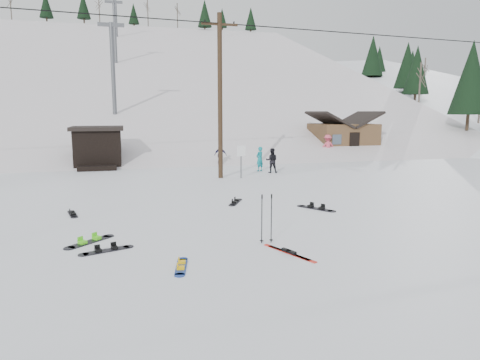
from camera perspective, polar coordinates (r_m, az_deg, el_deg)
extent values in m
plane|color=white|center=(10.75, 2.98, -11.25)|extent=(200.00, 200.00, 0.00)
cube|color=silver|center=(66.55, -11.79, -4.76)|extent=(60.00, 85.24, 65.97)
cube|color=white|center=(73.88, 19.37, -2.92)|extent=(45.66, 93.98, 54.59)
cylinder|color=#3A2819|center=(24.15, -2.68, 10.91)|extent=(0.26, 0.26, 9.00)
cube|color=#3A2819|center=(24.58, -2.75, 20.04)|extent=(2.00, 0.12, 0.12)
cylinder|color=black|center=(24.60, -2.75, 20.31)|extent=(0.08, 0.08, 0.12)
cylinder|color=#595B60|center=(24.17, 0.14, 2.37)|extent=(0.07, 0.07, 1.80)
cube|color=white|center=(24.06, 0.17, 3.90)|extent=(0.50, 0.04, 0.60)
cube|color=black|center=(30.75, -18.37, 4.01)|extent=(3.00, 3.00, 2.50)
cube|color=black|center=(30.67, -18.50, 6.56)|extent=(3.40, 3.40, 0.25)
cube|color=black|center=(29.07, -18.47, 1.55)|extent=(2.40, 1.20, 0.30)
cylinder|color=#595B60|center=(39.75, -16.57, 13.82)|extent=(0.36, 0.36, 8.00)
cube|color=#595B60|center=(40.27, -16.83, 19.20)|extent=(2.20, 0.30, 0.30)
cylinder|color=#595B60|center=(60.43, -16.33, 18.30)|extent=(0.36, 0.36, 8.00)
cube|color=#595B60|center=(61.17, -16.50, 21.81)|extent=(2.20, 0.30, 0.30)
cylinder|color=#595B60|center=(81.29, -16.21, 20.49)|extent=(0.36, 0.36, 8.00)
cube|color=brown|center=(38.23, 13.51, 5.28)|extent=(5.00, 4.00, 2.70)
cube|color=black|center=(37.54, 11.78, 7.88)|extent=(2.69, 4.40, 1.43)
cube|color=black|center=(38.82, 15.38, 7.78)|extent=(2.69, 4.40, 1.43)
cube|color=black|center=(36.49, 15.00, 4.66)|extent=(0.90, 0.06, 1.90)
cube|color=#17379B|center=(10.69, -7.84, -11.38)|extent=(0.46, 1.12, 0.02)
cylinder|color=#17379B|center=(11.20, -7.64, -10.41)|extent=(0.25, 0.25, 0.02)
cylinder|color=#17379B|center=(10.18, -8.05, -12.45)|extent=(0.25, 0.25, 0.02)
cube|color=yellow|center=(10.86, -7.77, -10.79)|extent=(0.20, 0.17, 0.07)
cube|color=yellow|center=(10.49, -7.92, -11.52)|extent=(0.20, 0.17, 0.07)
cube|color=red|center=(11.57, 6.86, -9.74)|extent=(0.79, 1.61, 0.02)
cube|color=black|center=(11.55, 6.87, -9.52)|extent=(0.21, 0.32, 0.08)
cube|color=red|center=(11.68, 6.24, -9.53)|extent=(0.79, 1.61, 0.02)
cube|color=black|center=(11.67, 6.24, -9.31)|extent=(0.21, 0.32, 0.08)
cylinder|color=black|center=(12.26, 2.93, -5.30)|extent=(0.03, 0.03, 1.38)
cylinder|color=black|center=(12.42, 2.90, -8.08)|extent=(0.10, 0.10, 0.01)
cylinder|color=black|center=(12.11, 2.95, -2.25)|extent=(0.04, 0.04, 0.13)
cylinder|color=black|center=(12.34, 4.20, -5.21)|extent=(0.03, 0.03, 1.38)
cylinder|color=black|center=(12.51, 4.17, -7.97)|extent=(0.10, 0.10, 0.01)
cylinder|color=black|center=(12.20, 4.24, -2.17)|extent=(0.04, 0.04, 0.13)
cube|color=black|center=(12.29, -17.38, -8.97)|extent=(1.25, 0.66, 0.03)
cylinder|color=black|center=(12.46, -14.66, -8.60)|extent=(0.28, 0.28, 0.03)
cylinder|color=black|center=(12.14, -20.18, -9.33)|extent=(0.28, 0.28, 0.03)
cube|color=black|center=(12.33, -16.40, -8.60)|extent=(0.21, 0.24, 0.08)
cube|color=black|center=(12.22, -18.39, -8.87)|extent=(0.21, 0.24, 0.08)
cube|color=black|center=(16.91, -21.43, -4.26)|extent=(0.48, 1.10, 0.02)
cylinder|color=black|center=(17.43, -21.63, -3.89)|extent=(0.25, 0.25, 0.02)
cylinder|color=black|center=(16.39, -21.20, -4.66)|extent=(0.25, 0.25, 0.02)
cube|color=black|center=(17.09, -21.51, -3.97)|extent=(0.20, 0.17, 0.07)
cube|color=black|center=(16.71, -21.36, -4.25)|extent=(0.20, 0.17, 0.07)
cube|color=black|center=(13.22, -19.40, -7.79)|extent=(1.22, 1.17, 0.03)
cylinder|color=black|center=(13.64, -17.13, -7.15)|extent=(0.32, 0.32, 0.03)
cylinder|color=black|center=(12.82, -21.82, -8.44)|extent=(0.32, 0.32, 0.03)
cube|color=#5AF01C|center=(13.35, -18.57, -7.31)|extent=(0.28, 0.28, 0.09)
cube|color=#5AF01C|center=(13.06, -20.27, -7.77)|extent=(0.28, 0.28, 0.09)
cube|color=black|center=(16.89, 10.11, -3.77)|extent=(1.03, 1.33, 0.03)
cylinder|color=black|center=(16.55, 12.16, -4.10)|extent=(0.32, 0.32, 0.03)
cylinder|color=black|center=(17.25, 8.15, -3.45)|extent=(0.32, 0.32, 0.03)
cube|color=black|center=(16.76, 10.84, -3.69)|extent=(0.28, 0.27, 0.09)
cube|color=black|center=(17.01, 9.40, -3.45)|extent=(0.28, 0.27, 0.09)
cube|color=black|center=(17.76, -0.60, -2.99)|extent=(0.81, 1.20, 0.02)
cylinder|color=black|center=(18.34, -0.16, -2.61)|extent=(0.28, 0.28, 0.02)
cylinder|color=black|center=(17.19, -1.08, -3.41)|extent=(0.28, 0.28, 0.02)
cube|color=black|center=(17.96, -0.44, -2.69)|extent=(0.25, 0.23, 0.08)
cube|color=black|center=(17.54, -0.77, -2.97)|extent=(0.25, 0.23, 0.08)
imported|color=#0E858F|center=(27.15, 2.64, 2.83)|extent=(0.67, 0.61, 1.54)
imported|color=black|center=(26.40, 4.26, 2.61)|extent=(0.88, 0.78, 1.52)
imported|color=#DB4D65|center=(35.36, 11.60, 4.41)|extent=(1.25, 0.74, 1.90)
imported|color=#1C193F|center=(29.86, -2.62, 3.34)|extent=(0.94, 0.67, 1.48)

